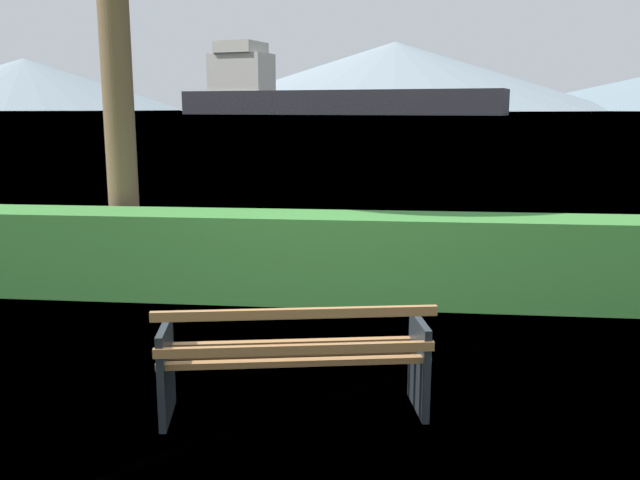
{
  "coord_description": "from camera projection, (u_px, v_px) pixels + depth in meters",
  "views": [
    {
      "loc": [
        0.68,
        -4.53,
        2.16
      ],
      "look_at": [
        0.0,
        1.71,
        0.93
      ],
      "focal_mm": 38.11,
      "sensor_mm": 36.0,
      "label": 1
    }
  ],
  "objects": [
    {
      "name": "park_bench",
      "position": [
        294.0,
        358.0,
        4.76
      ],
      "size": [
        1.95,
        0.9,
        0.87
      ],
      "color": "olive",
      "rests_on": "ground_plane"
    },
    {
      "name": "cargo_ship_large",
      "position": [
        312.0,
        94.0,
        211.58
      ],
      "size": [
        102.3,
        40.86,
        22.82
      ],
      "color": "#232328",
      "rests_on": "water_surface"
    },
    {
      "name": "hedge_row",
      "position": [
        332.0,
        257.0,
        7.68
      ],
      "size": [
        13.2,
        0.77,
        0.98
      ],
      "primitive_type": "cube",
      "color": "#387A33",
      "rests_on": "ground_plane"
    },
    {
      "name": "ground_plane",
      "position": [
        295.0,
        412.0,
        4.9
      ],
      "size": [
        1400.0,
        1400.0,
        0.0
      ],
      "primitive_type": "plane",
      "color": "olive"
    },
    {
      "name": "distant_hills",
      "position": [
        471.0,
        81.0,
        542.34
      ],
      "size": [
        910.27,
        401.81,
        52.37
      ],
      "color": "gray",
      "rests_on": "ground_plane"
    },
    {
      "name": "water_surface",
      "position": [
        393.0,
        112.0,
        303.57
      ],
      "size": [
        620.0,
        620.0,
        0.0
      ],
      "primitive_type": "plane",
      "color": "slate",
      "rests_on": "ground_plane"
    }
  ]
}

